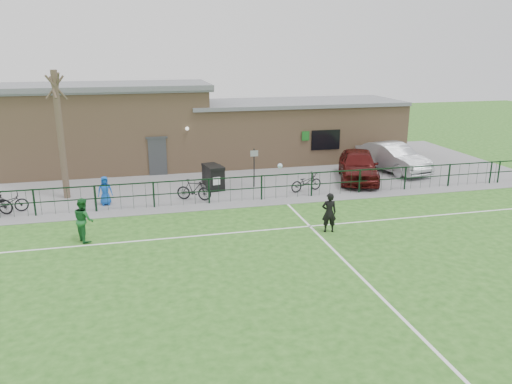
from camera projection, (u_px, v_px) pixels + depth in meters
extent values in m
plane|color=#275B1A|center=(293.00, 273.00, 15.97)|extent=(90.00, 90.00, 0.00)
cube|color=slate|center=(221.00, 173.00, 28.57)|extent=(34.00, 13.00, 0.02)
cube|color=white|center=(242.00, 202.00, 23.25)|extent=(28.00, 0.10, 0.01)
cube|color=white|center=(262.00, 230.00, 19.70)|extent=(28.00, 0.10, 0.01)
cube|color=white|center=(351.00, 267.00, 16.42)|extent=(0.10, 16.00, 0.01)
cube|color=black|center=(241.00, 189.00, 23.27)|extent=(28.00, 0.10, 1.20)
cylinder|color=#4D3C2E|center=(61.00, 136.00, 23.12)|extent=(0.30, 0.30, 6.00)
cube|color=black|center=(211.00, 175.00, 26.02)|extent=(0.85, 0.92, 1.03)
cube|color=black|center=(215.00, 179.00, 25.11)|extent=(0.89, 0.97, 1.13)
cylinder|color=black|center=(254.00, 168.00, 25.54)|extent=(0.08, 0.08, 2.00)
imported|color=#420C0B|center=(358.00, 165.00, 26.85)|extent=(3.54, 5.27, 1.67)
imported|color=#ACAFB4|center=(393.00, 157.00, 28.87)|extent=(2.80, 5.20, 1.63)
imported|color=black|center=(7.00, 203.00, 21.58)|extent=(1.83, 1.03, 0.91)
imported|color=black|center=(194.00, 190.00, 23.44)|extent=(1.72, 1.10, 1.00)
imported|color=black|center=(306.00, 182.00, 24.91)|extent=(1.83, 1.01, 0.91)
imported|color=blue|center=(105.00, 191.00, 22.68)|extent=(0.70, 0.50, 1.33)
imported|color=black|center=(329.00, 212.00, 19.36)|extent=(0.63, 0.47, 1.58)
sphere|color=white|center=(280.00, 166.00, 22.19)|extent=(0.22, 0.22, 0.22)
imported|color=#1C632B|center=(84.00, 220.00, 18.44)|extent=(0.90, 0.99, 1.66)
sphere|color=white|center=(81.00, 217.00, 20.88)|extent=(0.21, 0.21, 0.21)
cube|color=#A47F5B|center=(212.00, 135.00, 30.88)|extent=(24.00, 5.00, 3.50)
cube|color=#A47F5B|center=(104.00, 99.00, 28.81)|extent=(11.52, 5.00, 1.20)
cube|color=#585A5F|center=(103.00, 86.00, 28.61)|extent=(12.02, 5.40, 0.28)
cube|color=#585A5F|center=(294.00, 103.00, 31.56)|extent=(13.44, 5.30, 0.22)
cube|color=#383A3D|center=(158.00, 157.00, 27.92)|extent=(1.00, 0.08, 2.10)
cube|color=black|center=(326.00, 140.00, 30.03)|extent=(1.80, 0.08, 1.20)
cube|color=#19661E|center=(306.00, 136.00, 29.61)|extent=(0.45, 0.04, 0.55)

